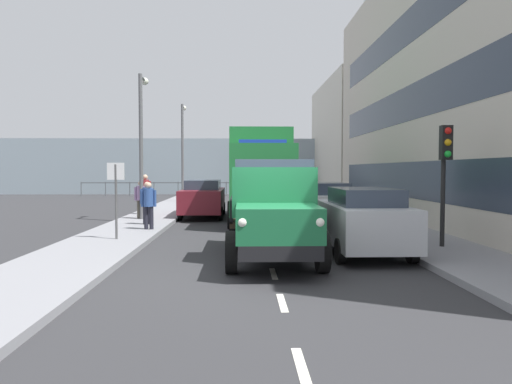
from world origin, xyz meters
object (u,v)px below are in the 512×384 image
object	(u,v)px
pedestrian_in_dark_coat	(147,200)
street_sign	(116,187)
pedestrian_with_bag	(149,202)
pedestrian_near_railing	(145,191)
lamp_post_far	(183,143)
pedestrian_by_lamp	(141,197)
traffic_light_near	(445,159)
car_white_kerbside_1	(326,205)
car_maroon_oppositeside_0	(203,198)
lorry_cargo_green	(260,173)
truck_vintage_green	(273,212)
car_silver_kerbside_near	(363,220)
lamp_post_promenade	(142,132)

from	to	relation	value
pedestrian_in_dark_coat	street_sign	world-z (taller)	street_sign
pedestrian_with_bag	pedestrian_near_railing	xyz separation A→B (m)	(1.26, -5.76, 0.14)
pedestrian_with_bag	street_sign	bearing A→B (deg)	77.76
pedestrian_in_dark_coat	lamp_post_far	distance (m)	13.79
street_sign	pedestrian_by_lamp	bearing A→B (deg)	-84.85
pedestrian_in_dark_coat	traffic_light_near	distance (m)	10.59
traffic_light_near	street_sign	size ratio (longest dim) A/B	1.42
car_white_kerbside_1	street_sign	distance (m)	7.78
car_white_kerbside_1	car_maroon_oppositeside_0	bearing A→B (deg)	-41.86
lamp_post_far	car_maroon_oppositeside_0	bearing A→B (deg)	102.45
pedestrian_in_dark_coat	pedestrian_by_lamp	size ratio (longest dim) A/B	1.01
lorry_cargo_green	car_white_kerbside_1	size ratio (longest dim) A/B	2.15
truck_vintage_green	traffic_light_near	size ratio (longest dim) A/B	1.76
lamp_post_far	car_silver_kerbside_near	bearing A→B (deg)	110.01
car_maroon_oppositeside_0	lamp_post_promenade	world-z (taller)	lamp_post_promenade
pedestrian_in_dark_coat	lamp_post_promenade	world-z (taller)	lamp_post_promenade
truck_vintage_green	car_silver_kerbside_near	size ratio (longest dim) A/B	1.32
car_maroon_oppositeside_0	traffic_light_near	size ratio (longest dim) A/B	1.42
pedestrian_by_lamp	lamp_post_promenade	xyz separation A→B (m)	(-0.08, 0.02, 2.68)
pedestrian_in_dark_coat	lamp_post_far	size ratio (longest dim) A/B	0.25
lorry_cargo_green	lamp_post_promenade	size ratio (longest dim) A/B	1.37
car_silver_kerbside_near	pedestrian_near_railing	world-z (taller)	pedestrian_near_railing
pedestrian_by_lamp	lamp_post_promenade	world-z (taller)	lamp_post_promenade
car_maroon_oppositeside_0	lamp_post_promenade	size ratio (longest dim) A/B	0.76
lamp_post_promenade	traffic_light_near	bearing A→B (deg)	140.85
lamp_post_promenade	car_white_kerbside_1	bearing A→B (deg)	161.74
pedestrian_by_lamp	traffic_light_near	distance (m)	12.42
car_maroon_oppositeside_0	pedestrian_by_lamp	size ratio (longest dim) A/B	2.89
pedestrian_by_lamp	pedestrian_near_railing	size ratio (longest dim) A/B	0.86
car_silver_kerbside_near	pedestrian_in_dark_coat	bearing A→B (deg)	-40.55
car_silver_kerbside_near	car_white_kerbside_1	bearing A→B (deg)	-90.00
pedestrian_near_railing	street_sign	distance (m)	8.13
car_white_kerbside_1	pedestrian_near_railing	xyz separation A→B (m)	(7.60, -4.47, 0.34)
pedestrian_with_bag	street_sign	world-z (taller)	street_sign
pedestrian_by_lamp	street_sign	distance (m)	6.10
car_maroon_oppositeside_0	pedestrian_with_bag	bearing A→B (deg)	76.27
pedestrian_with_bag	lamp_post_promenade	distance (m)	4.65
car_maroon_oppositeside_0	lamp_post_far	world-z (taller)	lamp_post_far
car_white_kerbside_1	lamp_post_far	size ratio (longest dim) A/B	0.61
car_white_kerbside_1	lamp_post_promenade	bearing A→B (deg)	-18.26
lamp_post_far	street_sign	size ratio (longest dim) A/B	2.80
lorry_cargo_green	car_maroon_oppositeside_0	xyz separation A→B (m)	(2.56, -1.68, -1.18)
car_maroon_oppositeside_0	pedestrian_by_lamp	bearing A→B (deg)	39.22
car_white_kerbside_1	pedestrian_by_lamp	size ratio (longest dim) A/B	2.42
truck_vintage_green	car_silver_kerbside_near	xyz separation A→B (m)	(-2.39, -0.97, -0.28)
lorry_cargo_green	truck_vintage_green	bearing A→B (deg)	89.92
car_white_kerbside_1	lamp_post_far	distance (m)	15.70
car_white_kerbside_1	pedestrian_by_lamp	xyz separation A→B (m)	(7.39, -2.43, 0.18)
car_white_kerbside_1	pedestrian_near_railing	bearing A→B (deg)	-30.48
pedestrian_in_dark_coat	car_white_kerbside_1	bearing A→B (deg)	177.95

